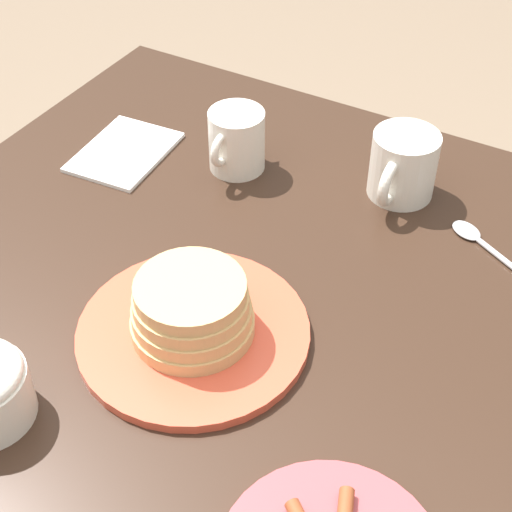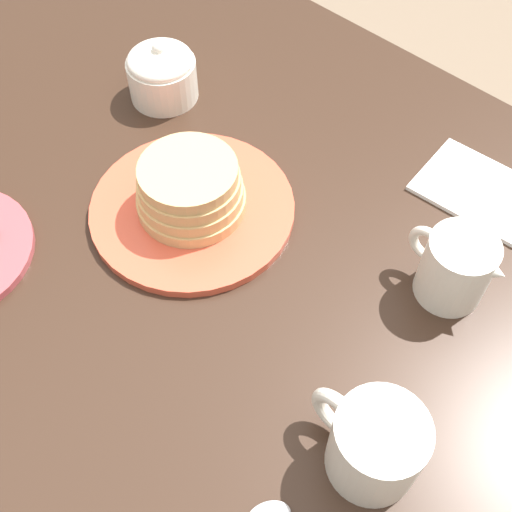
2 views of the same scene
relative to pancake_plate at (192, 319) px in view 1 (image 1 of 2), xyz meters
name	(u,v)px [view 1 (image 1 of 2)]	position (x,y,z in m)	size (l,w,h in m)	color
dining_table	(165,438)	(0.06, -0.01, -0.16)	(1.16, 0.87, 0.74)	#332116
pancake_plate	(192,319)	(0.00, 0.00, 0.00)	(0.26, 0.26, 0.08)	#DB5138
coffee_mug	(402,165)	(-0.35, 0.10, 0.02)	(0.12, 0.09, 0.09)	silver
creamer_pitcher	(237,139)	(-0.30, -0.12, 0.02)	(0.12, 0.08, 0.10)	silver
napkin	(124,152)	(-0.24, -0.28, -0.03)	(0.16, 0.12, 0.01)	white
spoon	(481,242)	(-0.31, 0.23, -0.02)	(0.09, 0.14, 0.01)	silver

